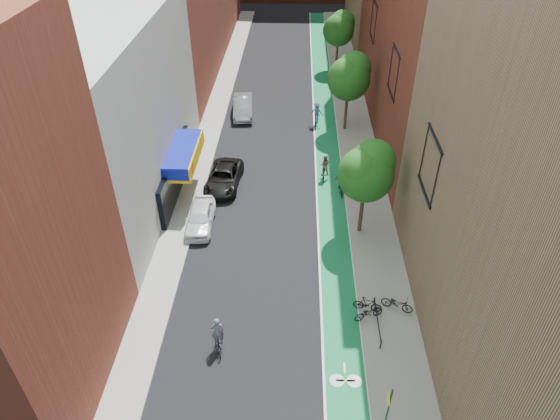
# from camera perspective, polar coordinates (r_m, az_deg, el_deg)

# --- Properties ---
(ground) EXTENTS (160.00, 160.00, 0.00)m
(ground) POSITION_cam_1_polar(r_m,az_deg,el_deg) (25.17, -2.17, -16.77)
(ground) COLOR black
(ground) RESTS_ON ground
(bike_lane) EXTENTS (2.00, 68.00, 0.01)m
(bike_lane) POSITION_cam_1_polar(r_m,az_deg,el_deg) (45.71, 5.16, 10.33)
(bike_lane) COLOR #157847
(bike_lane) RESTS_ON ground
(sidewalk_left) EXTENTS (2.00, 68.00, 0.15)m
(sidewalk_left) POSITION_cam_1_polar(r_m,az_deg,el_deg) (46.21, -7.52, 10.56)
(sidewalk_left) COLOR gray
(sidewalk_left) RESTS_ON ground
(sidewalk_right) EXTENTS (3.00, 68.00, 0.15)m
(sidewalk_right) POSITION_cam_1_polar(r_m,az_deg,el_deg) (45.88, 8.34, 10.29)
(sidewalk_right) COLOR gray
(sidewalk_right) RESTS_ON ground
(building_left_white) EXTENTS (8.00, 20.00, 12.00)m
(building_left_white) POSITION_cam_1_polar(r_m,az_deg,el_deg) (34.55, -19.57, 10.27)
(building_left_white) COLOR silver
(building_left_white) RESTS_ON ground
(building_right_near_tan) EXTENTS (8.00, 20.00, 18.00)m
(building_right_near_tan) POSITION_cam_1_polar(r_m,az_deg,el_deg) (22.87, 29.21, 2.21)
(building_right_near_tan) COLOR #8C6B4C
(building_right_near_tan) RESTS_ON ground
(tree_near) EXTENTS (3.40, 3.36, 6.42)m
(tree_near) POSITION_cam_1_polar(r_m,az_deg,el_deg) (29.69, 9.92, 4.51)
(tree_near) COLOR #332619
(tree_near) RESTS_ON ground
(tree_mid) EXTENTS (3.55, 3.53, 6.74)m
(tree_mid) POSITION_cam_1_polar(r_m,az_deg,el_deg) (42.05, 7.95, 15.00)
(tree_mid) COLOR #332619
(tree_mid) RESTS_ON ground
(tree_far) EXTENTS (3.30, 3.25, 6.21)m
(tree_far) POSITION_cam_1_polar(r_m,az_deg,el_deg) (55.38, 6.77, 20.00)
(tree_far) COLOR #332619
(tree_far) RESTS_ON ground
(sign_pole) EXTENTS (0.13, 0.71, 3.00)m
(sign_pole) POSITION_cam_1_polar(r_m,az_deg,el_deg) (21.99, 12.22, -21.33)
(sign_pole) COLOR #194C26
(sign_pole) RESTS_ON sidewalk_right
(parked_car_white) EXTENTS (1.79, 4.21, 1.42)m
(parked_car_white) POSITION_cam_1_polar(r_m,az_deg,el_deg) (32.43, -9.10, -0.79)
(parked_car_white) COLOR white
(parked_car_white) RESTS_ON ground
(parked_car_black) EXTENTS (2.57, 5.03, 1.36)m
(parked_car_black) POSITION_cam_1_polar(r_m,az_deg,el_deg) (36.12, -6.44, 3.72)
(parked_car_black) COLOR black
(parked_car_black) RESTS_ON ground
(parked_car_silver) EXTENTS (2.10, 4.96, 1.59)m
(parked_car_silver) POSITION_cam_1_polar(r_m,az_deg,el_deg) (46.14, -4.25, 11.73)
(parked_car_silver) COLOR #989AA0
(parked_car_silver) RESTS_ON ground
(cyclist_lead) EXTENTS (0.90, 1.64, 2.05)m
(cyclist_lead) POSITION_cam_1_polar(r_m,az_deg,el_deg) (25.21, -7.09, -14.36)
(cyclist_lead) COLOR black
(cyclist_lead) RESTS_ON ground
(cyclist_lane_near) EXTENTS (0.83, 1.87, 1.95)m
(cyclist_lane_near) POSITION_cam_1_polar(r_m,az_deg,el_deg) (36.75, 5.08, 4.67)
(cyclist_lane_near) COLOR black
(cyclist_lane_near) RESTS_ON ground
(cyclist_lane_mid) EXTENTS (0.93, 1.70, 1.92)m
(cyclist_lane_mid) POSITION_cam_1_polar(r_m,az_deg,el_deg) (35.32, 7.03, 2.88)
(cyclist_lane_mid) COLOR black
(cyclist_lane_mid) RESTS_ON ground
(cyclist_lane_far) EXTENTS (1.26, 1.54, 2.10)m
(cyclist_lane_far) POSITION_cam_1_polar(r_m,az_deg,el_deg) (44.19, 4.23, 10.83)
(cyclist_lane_far) COLOR black
(cyclist_lane_far) RESTS_ON ground
(parked_bike_near) EXTENTS (1.72, 1.17, 0.86)m
(parked_bike_near) POSITION_cam_1_polar(r_m,az_deg,el_deg) (26.68, 10.10, -11.46)
(parked_bike_near) COLOR black
(parked_bike_near) RESTS_ON sidewalk_right
(parked_bike_mid) EXTENTS (1.57, 0.73, 0.91)m
(parked_bike_mid) POSITION_cam_1_polar(r_m,az_deg,el_deg) (27.03, 9.98, -10.55)
(parked_bike_mid) COLOR black
(parked_bike_mid) RESTS_ON sidewalk_right
(parked_bike_far) EXTENTS (1.80, 1.19, 0.89)m
(parked_bike_far) POSITION_cam_1_polar(r_m,az_deg,el_deg) (27.38, 13.24, -10.34)
(parked_bike_far) COLOR black
(parked_bike_far) RESTS_ON sidewalk_right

